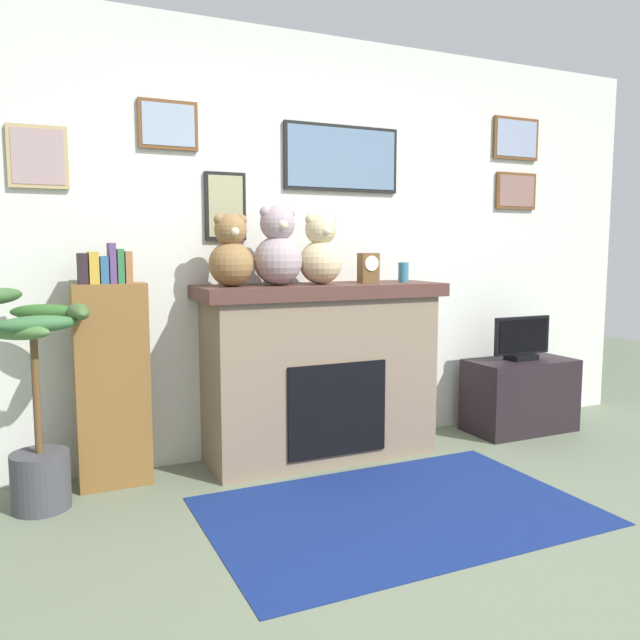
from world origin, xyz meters
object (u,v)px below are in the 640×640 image
object	(u,v)px
mantel_clock	(368,268)
teddy_bear_cream	(278,250)
potted_plant	(39,416)
candle_jar	(403,272)
teddy_bear_grey	(231,254)
bookshelf	(112,377)
teddy_bear_tan	(321,253)
fireplace	(321,371)
tv_stand	(520,395)
television	(522,340)

from	to	relation	value
mantel_clock	teddy_bear_cream	size ratio (longest dim) A/B	0.40
potted_plant	candle_jar	xyz separation A→B (m)	(2.16, 0.12, 0.67)
potted_plant	teddy_bear_grey	xyz separation A→B (m)	(1.03, 0.12, 0.79)
potted_plant	mantel_clock	size ratio (longest dim) A/B	5.92
potted_plant	mantel_clock	xyz separation A→B (m)	(1.90, 0.12, 0.70)
bookshelf	mantel_clock	xyz separation A→B (m)	(1.53, -0.05, 0.57)
candle_jar	teddy_bear_tan	xyz separation A→B (m)	(-0.58, -0.00, 0.13)
fireplace	mantel_clock	bearing A→B (deg)	-3.45
tv_stand	teddy_bear_tan	size ratio (longest dim) A/B	1.80
candle_jar	mantel_clock	bearing A→B (deg)	-179.72
tv_stand	teddy_bear_tan	xyz separation A→B (m)	(-1.53, 0.05, 1.01)
television	bookshelf	bearing A→B (deg)	177.88
bookshelf	candle_jar	world-z (taller)	bookshelf
teddy_bear_grey	mantel_clock	bearing A→B (deg)	-0.05
teddy_bear_grey	teddy_bear_cream	size ratio (longest dim) A/B	0.89
television	teddy_bear_tan	distance (m)	1.65
teddy_bear_cream	candle_jar	bearing A→B (deg)	0.04
tv_stand	mantel_clock	size ratio (longest dim) A/B	4.07
fireplace	television	xyz separation A→B (m)	(1.52, -0.07, 0.11)
bookshelf	teddy_bear_grey	size ratio (longest dim) A/B	3.23
bookshelf	television	size ratio (longest dim) A/B	2.83
fireplace	television	size ratio (longest dim) A/B	3.25
tv_stand	teddy_bear_grey	size ratio (longest dim) A/B	1.85
potted_plant	teddy_bear_tan	xyz separation A→B (m)	(1.58, 0.12, 0.79)
teddy_bear_grey	tv_stand	bearing A→B (deg)	-1.33
bookshelf	teddy_bear_grey	xyz separation A→B (m)	(0.66, -0.05, 0.66)
tv_stand	teddy_bear_cream	xyz separation A→B (m)	(-1.80, 0.05, 1.03)
television	teddy_bear_tan	xyz separation A→B (m)	(-1.53, 0.05, 0.61)
potted_plant	teddy_bear_grey	world-z (taller)	teddy_bear_grey
teddy_bear_cream	potted_plant	bearing A→B (deg)	-174.78
candle_jar	mantel_clock	world-z (taller)	mantel_clock
television	tv_stand	bearing A→B (deg)	90.00
teddy_bear_grey	teddy_bear_tan	size ratio (longest dim) A/B	0.97
teddy_bear_grey	teddy_bear_tan	xyz separation A→B (m)	(0.55, -0.00, 0.01)
television	mantel_clock	world-z (taller)	mantel_clock
fireplace	mantel_clock	xyz separation A→B (m)	(0.32, -0.02, 0.62)
mantel_clock	teddy_bear_grey	xyz separation A→B (m)	(-0.88, 0.00, 0.09)
potted_plant	candle_jar	bearing A→B (deg)	3.18
potted_plant	teddy_bear_tan	world-z (taller)	teddy_bear_tan
bookshelf	teddy_bear_grey	world-z (taller)	teddy_bear_grey
tv_stand	teddy_bear_tan	bearing A→B (deg)	178.19
potted_plant	tv_stand	distance (m)	3.12
candle_jar	fireplace	bearing A→B (deg)	178.22
mantel_clock	teddy_bear_tan	xyz separation A→B (m)	(-0.32, 0.00, 0.10)
tv_stand	potted_plant	bearing A→B (deg)	-178.69
television	mantel_clock	bearing A→B (deg)	177.68
potted_plant	television	world-z (taller)	potted_plant
bookshelf	teddy_bear_grey	distance (m)	0.93
tv_stand	teddy_bear_cream	size ratio (longest dim) A/B	1.64
bookshelf	tv_stand	distance (m)	2.76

